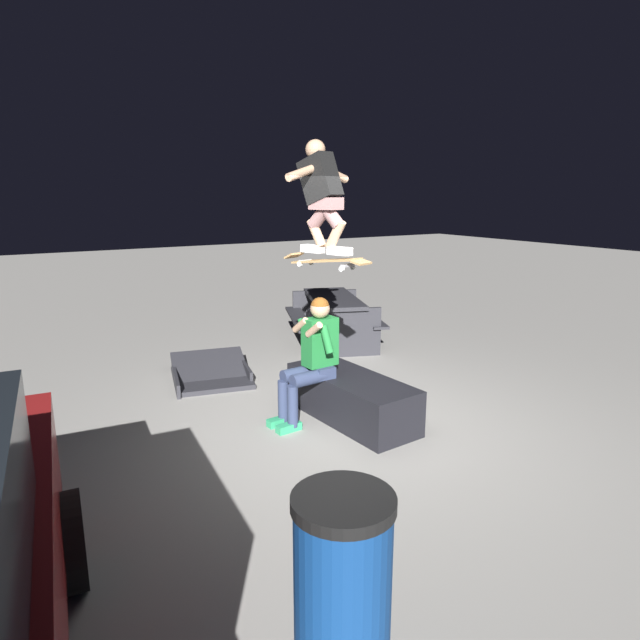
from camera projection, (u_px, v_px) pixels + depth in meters
ground_plane at (349, 426)px, 5.61m from camera, size 40.00×40.00×0.00m
ledge_box_main at (351, 398)px, 5.73m from camera, size 1.60×0.73×0.47m
person_sitting_on_ledge at (312, 354)px, 5.58m from camera, size 0.60×0.77×1.31m
skateboard at (326, 261)px, 5.55m from camera, size 1.03×0.50×0.13m
skater_airborne at (322, 192)px, 5.43m from camera, size 0.64×0.87×1.12m
kicker_ramp at (211, 375)px, 6.98m from camera, size 1.24×1.17×0.36m
picnic_table_back at (333, 312)px, 8.61m from camera, size 2.07×1.86×0.75m
trash_bin at (342, 590)px, 2.58m from camera, size 0.49×0.49×0.99m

